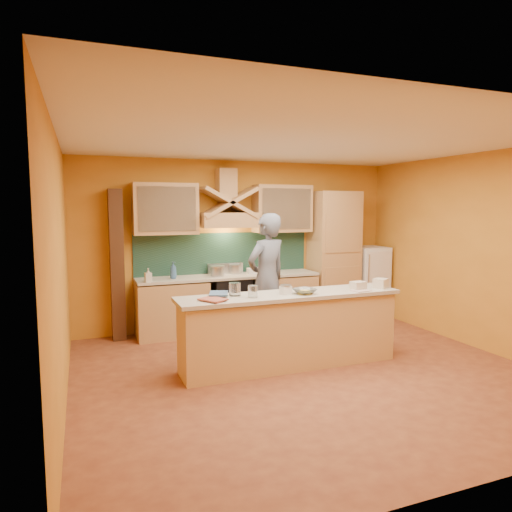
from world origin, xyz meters
name	(u,v)px	position (x,y,z in m)	size (l,w,h in m)	color
floor	(307,372)	(0.00, 0.00, 0.00)	(5.50, 5.00, 0.01)	brown
ceiling	(310,141)	(0.00, 0.00, 2.80)	(5.50, 5.00, 0.01)	white
wall_back	(241,244)	(0.00, 2.50, 1.40)	(5.50, 0.02, 2.80)	orange
wall_front	(477,299)	(0.00, -2.50, 1.40)	(5.50, 0.02, 2.80)	orange
wall_left	(60,271)	(-2.75, 0.00, 1.40)	(0.02, 5.00, 2.80)	orange
wall_right	(482,252)	(2.75, 0.00, 1.40)	(0.02, 5.00, 2.80)	orange
base_cabinet_left	(172,309)	(-1.25, 2.20, 0.43)	(1.10, 0.60, 0.86)	tan
base_cabinet_right	(282,300)	(0.65, 2.20, 0.43)	(1.10, 0.60, 0.86)	tan
counter_top	(229,276)	(-0.30, 2.20, 0.90)	(3.00, 0.62, 0.04)	#BBB19E
stove	(230,303)	(-0.30, 2.20, 0.45)	(0.60, 0.58, 0.90)	black
backsplash	(224,253)	(-0.30, 2.48, 1.25)	(3.00, 0.03, 0.70)	#18352B
range_hood	(228,220)	(-0.30, 2.25, 1.82)	(0.92, 0.50, 0.24)	tan
hood_chimney	(226,184)	(-0.30, 2.35, 2.40)	(0.30, 0.30, 0.50)	tan
upper_cabinet_left	(165,209)	(-1.30, 2.33, 2.00)	(1.00, 0.35, 0.80)	tan
upper_cabinet_right	(282,209)	(0.70, 2.33, 2.00)	(1.00, 0.35, 0.80)	tan
pantry_column	(333,256)	(1.65, 2.20, 1.15)	(0.80, 0.60, 2.30)	tan
fridge	(368,282)	(2.40, 2.20, 0.65)	(0.58, 0.60, 1.30)	white
trim_column_left	(117,265)	(-2.05, 2.35, 1.15)	(0.20, 0.30, 2.30)	#472816
island_body	(290,332)	(-0.10, 0.30, 0.44)	(2.80, 0.55, 0.88)	#DDB271
island_top	(290,295)	(-0.10, 0.30, 0.92)	(2.90, 0.62, 0.05)	#BBB19E
person	(267,279)	(0.02, 1.35, 0.97)	(0.71, 0.46, 1.94)	slate
pot_large	(217,272)	(-0.51, 2.18, 0.99)	(0.22, 0.22, 0.18)	#ACACB3
pot_small	(235,270)	(-0.16, 2.32, 0.98)	(0.20, 0.20, 0.15)	silver
soap_bottle_a	(148,275)	(-1.64, 1.97, 1.02)	(0.09, 0.10, 0.21)	beige
soap_bottle_b	(173,270)	(-1.23, 2.16, 1.05)	(0.10, 0.10, 0.26)	#32588B
bowl_back	(267,271)	(0.38, 2.22, 0.96)	(0.24, 0.24, 0.08)	white
dish_rack	(255,271)	(0.16, 2.21, 0.96)	(0.25, 0.20, 0.09)	white
book_lower	(206,301)	(-1.23, 0.13, 0.96)	(0.22, 0.30, 0.03)	#A54E3B
book_upper	(209,294)	(-1.11, 0.47, 0.98)	(0.23, 0.31, 0.02)	#3B5B83
jar_large	(235,289)	(-0.80, 0.41, 1.03)	(0.14, 0.14, 0.16)	silver
jar_small	(253,291)	(-0.63, 0.23, 1.02)	(0.12, 0.12, 0.15)	silver
kitchen_scale	(286,290)	(-0.17, 0.27, 0.99)	(0.12, 0.12, 0.10)	white
mixing_bowl	(305,291)	(0.05, 0.20, 0.98)	(0.28, 0.28, 0.07)	silver
cloth	(361,291)	(0.82, 0.11, 0.95)	(0.23, 0.17, 0.02)	beige
grocery_bag_a	(381,283)	(1.21, 0.21, 1.01)	(0.19, 0.15, 0.13)	beige
grocery_bag_b	(358,286)	(0.84, 0.19, 1.00)	(0.18, 0.14, 0.11)	beige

